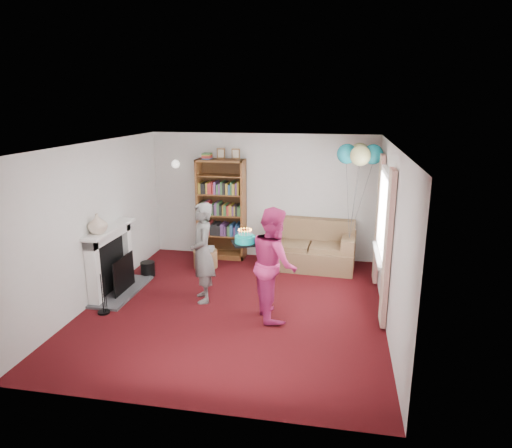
% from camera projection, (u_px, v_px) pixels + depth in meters
% --- Properties ---
extents(ground, '(5.00, 5.00, 0.00)m').
position_uv_depth(ground, '(235.00, 307.00, 7.11)').
color(ground, '#370809').
rests_on(ground, ground).
extents(wall_back, '(4.50, 0.02, 2.50)m').
position_uv_depth(wall_back, '(262.00, 196.00, 9.17)').
color(wall_back, silver).
rests_on(wall_back, ground).
extents(wall_left, '(0.02, 5.00, 2.50)m').
position_uv_depth(wall_left, '(94.00, 223.00, 7.18)').
color(wall_left, silver).
rests_on(wall_left, ground).
extents(wall_right, '(0.02, 5.00, 2.50)m').
position_uv_depth(wall_right, '(391.00, 238.00, 6.39)').
color(wall_right, silver).
rests_on(wall_right, ground).
extents(ceiling, '(4.50, 5.00, 0.01)m').
position_uv_depth(ceiling, '(233.00, 145.00, 6.46)').
color(ceiling, white).
rests_on(ceiling, wall_back).
extents(fireplace, '(0.55, 1.80, 1.12)m').
position_uv_depth(fireplace, '(114.00, 263.00, 7.52)').
color(fireplace, '#3F3F42').
rests_on(fireplace, ground).
extents(window_bay, '(0.14, 2.02, 2.20)m').
position_uv_depth(window_bay, '(383.00, 229.00, 6.98)').
color(window_bay, white).
rests_on(window_bay, ground).
extents(wall_sconce, '(0.16, 0.23, 0.16)m').
position_uv_depth(wall_sconce, '(176.00, 164.00, 9.17)').
color(wall_sconce, gold).
rests_on(wall_sconce, ground).
extents(bookcase, '(0.95, 0.42, 2.22)m').
position_uv_depth(bookcase, '(222.00, 210.00, 9.18)').
color(bookcase, '#472B14').
rests_on(bookcase, ground).
extents(sofa, '(1.68, 0.89, 0.89)m').
position_uv_depth(sofa, '(310.00, 249.00, 8.81)').
color(sofa, brown).
rests_on(sofa, ground).
extents(wicker_basket, '(0.46, 0.46, 0.40)m').
position_uv_depth(wicker_basket, '(206.00, 258.00, 8.77)').
color(wicker_basket, '#946D45').
rests_on(wicker_basket, ground).
extents(person_striped, '(0.58, 0.69, 1.60)m').
position_uv_depth(person_striped, '(202.00, 253.00, 7.15)').
color(person_striped, black).
rests_on(person_striped, ground).
extents(person_magenta, '(0.88, 0.98, 1.66)m').
position_uv_depth(person_magenta, '(274.00, 263.00, 6.60)').
color(person_magenta, '#B1235E').
rests_on(person_magenta, ground).
extents(birthday_cake, '(0.36, 0.36, 0.22)m').
position_uv_depth(birthday_cake, '(245.00, 240.00, 6.62)').
color(birthday_cake, black).
rests_on(birthday_cake, ground).
extents(balloons, '(0.79, 0.79, 1.73)m').
position_uv_depth(balloons, '(360.00, 154.00, 7.84)').
color(balloons, '#3F3F3F').
rests_on(balloons, ground).
extents(mantel_vase, '(0.31, 0.31, 0.31)m').
position_uv_depth(mantel_vase, '(97.00, 224.00, 7.01)').
color(mantel_vase, beige).
rests_on(mantel_vase, fireplace).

